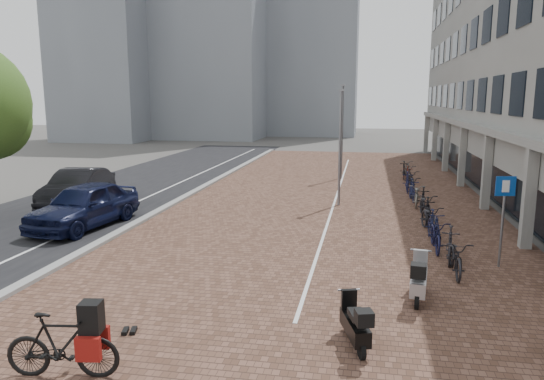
{
  "coord_description": "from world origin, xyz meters",
  "views": [
    {
      "loc": [
        3.62,
        -13.23,
        4.87
      ],
      "look_at": [
        0.0,
        6.0,
        1.3
      ],
      "focal_mm": 33.45,
      "sensor_mm": 36.0,
      "label": 1
    }
  ],
  "objects_px": {
    "car_navy": "(84,205)",
    "car_dark": "(78,188)",
    "hero_bike": "(62,344)",
    "scooter_front": "(419,278)",
    "parking_sign": "(504,206)",
    "scooter_mid": "(355,322)"
  },
  "relations": [
    {
      "from": "hero_bike",
      "to": "scooter_front",
      "type": "relative_size",
      "value": 1.26
    },
    {
      "from": "car_dark",
      "to": "scooter_front",
      "type": "bearing_deg",
      "value": -38.71
    },
    {
      "from": "scooter_mid",
      "to": "parking_sign",
      "type": "relative_size",
      "value": 0.55
    },
    {
      "from": "hero_bike",
      "to": "scooter_mid",
      "type": "xyz_separation_m",
      "value": [
        5.01,
        2.1,
        -0.12
      ]
    },
    {
      "from": "car_navy",
      "to": "car_dark",
      "type": "xyz_separation_m",
      "value": [
        -2.47,
        3.59,
        -0.03
      ]
    },
    {
      "from": "car_navy",
      "to": "hero_bike",
      "type": "height_order",
      "value": "car_navy"
    },
    {
      "from": "car_navy",
      "to": "parking_sign",
      "type": "height_order",
      "value": "parking_sign"
    },
    {
      "from": "scooter_mid",
      "to": "car_navy",
      "type": "bearing_deg",
      "value": 127.17
    },
    {
      "from": "scooter_front",
      "to": "parking_sign",
      "type": "bearing_deg",
      "value": 56.46
    },
    {
      "from": "car_navy",
      "to": "car_dark",
      "type": "bearing_deg",
      "value": 132.1
    },
    {
      "from": "car_navy",
      "to": "parking_sign",
      "type": "relative_size",
      "value": 1.86
    },
    {
      "from": "parking_sign",
      "to": "hero_bike",
      "type": "bearing_deg",
      "value": -149.8
    },
    {
      "from": "car_dark",
      "to": "hero_bike",
      "type": "xyz_separation_m",
      "value": [
        7.83,
        -13.34,
        -0.2
      ]
    },
    {
      "from": "scooter_front",
      "to": "hero_bike",
      "type": "bearing_deg",
      "value": -136.04
    },
    {
      "from": "parking_sign",
      "to": "car_dark",
      "type": "bearing_deg",
      "value": 151.18
    },
    {
      "from": "scooter_front",
      "to": "scooter_mid",
      "type": "height_order",
      "value": "scooter_front"
    },
    {
      "from": "car_dark",
      "to": "scooter_mid",
      "type": "height_order",
      "value": "car_dark"
    },
    {
      "from": "car_navy",
      "to": "parking_sign",
      "type": "xyz_separation_m",
      "value": [
        14.36,
        -2.09,
        0.99
      ]
    },
    {
      "from": "car_navy",
      "to": "scooter_front",
      "type": "height_order",
      "value": "car_navy"
    },
    {
      "from": "car_dark",
      "to": "parking_sign",
      "type": "distance_m",
      "value": 17.8
    },
    {
      "from": "car_dark",
      "to": "parking_sign",
      "type": "bearing_deg",
      "value": -26.37
    },
    {
      "from": "hero_bike",
      "to": "scooter_front",
      "type": "bearing_deg",
      "value": -62.41
    }
  ]
}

